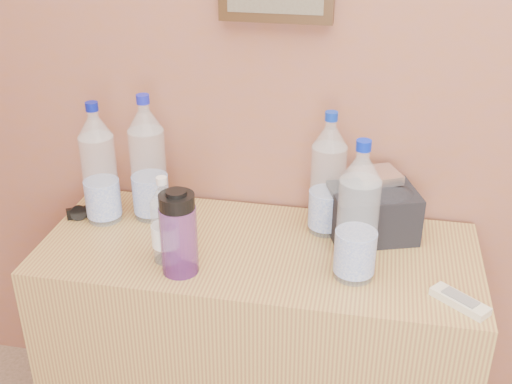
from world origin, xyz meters
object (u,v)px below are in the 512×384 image
(nalgene_bottle, at_px, (179,233))
(ac_remote, at_px, (460,301))
(pet_large_a, at_px, (99,170))
(pet_large_c, at_px, (328,180))
(dresser, at_px, (258,353))
(pet_large_d, at_px, (358,219))
(pet_small, at_px, (165,224))
(foil_packet, at_px, (376,176))
(pet_large_b, at_px, (148,165))
(sunglasses, at_px, (89,211))
(toiletry_bag, at_px, (373,210))

(nalgene_bottle, distance_m, ac_remote, 0.69)
(pet_large_a, distance_m, pet_large_c, 0.63)
(dresser, xyz_separation_m, pet_large_d, (0.26, -0.08, 0.53))
(pet_large_a, relative_size, pet_large_d, 0.97)
(pet_small, relative_size, ac_remote, 1.67)
(foil_packet, bearing_deg, pet_large_b, -176.31)
(sunglasses, bearing_deg, pet_large_b, -19.11)
(pet_large_d, height_order, toiletry_bag, pet_large_d)
(dresser, height_order, ac_remote, ac_remote)
(dresser, distance_m, ac_remote, 0.65)
(pet_large_b, distance_m, pet_large_c, 0.50)
(foil_packet, bearing_deg, toiletry_bag, -91.71)
(sunglasses, bearing_deg, foil_packet, -25.86)
(dresser, height_order, sunglasses, sunglasses)
(pet_large_b, distance_m, ac_remote, 0.90)
(pet_large_b, relative_size, foil_packet, 3.10)
(pet_large_d, height_order, ac_remote, pet_large_d)
(pet_large_c, xyz_separation_m, pet_small, (-0.39, -0.23, -0.05))
(pet_large_d, bearing_deg, ac_remote, -16.09)
(nalgene_bottle, relative_size, toiletry_bag, 0.99)
(pet_large_b, relative_size, toiletry_bag, 1.62)
(pet_large_b, height_order, foil_packet, pet_large_b)
(pet_large_c, distance_m, toiletry_bag, 0.15)
(pet_small, relative_size, toiletry_bag, 1.04)
(pet_small, bearing_deg, pet_large_c, 30.66)
(pet_large_a, bearing_deg, foil_packet, 6.55)
(pet_small, height_order, nalgene_bottle, pet_small)
(ac_remote, relative_size, toiletry_bag, 0.62)
(sunglasses, bearing_deg, pet_large_c, -27.00)
(pet_large_c, xyz_separation_m, foil_packet, (0.13, 0.03, 0.01))
(ac_remote, height_order, toiletry_bag, toiletry_bag)
(dresser, xyz_separation_m, pet_large_b, (-0.34, 0.11, 0.53))
(pet_large_a, bearing_deg, nalgene_bottle, -35.92)
(pet_large_c, height_order, pet_small, pet_large_c)
(pet_large_b, relative_size, nalgene_bottle, 1.63)
(pet_large_b, xyz_separation_m, toiletry_bag, (0.63, 0.01, -0.09))
(toiletry_bag, bearing_deg, nalgene_bottle, -168.75)
(sunglasses, distance_m, foil_packet, 0.83)
(dresser, bearing_deg, ac_remote, -17.01)
(pet_small, distance_m, foil_packet, 0.58)
(dresser, relative_size, sunglasses, 9.32)
(dresser, relative_size, pet_large_c, 3.34)
(pet_small, relative_size, foil_packet, 1.99)
(foil_packet, bearing_deg, nalgene_bottle, -147.20)
(pet_large_b, bearing_deg, sunglasses, -167.60)
(pet_small, bearing_deg, nalgene_bottle, -40.78)
(pet_small, bearing_deg, foil_packet, 26.45)
(dresser, xyz_separation_m, sunglasses, (-0.52, 0.07, 0.38))
(pet_large_a, relative_size, foil_packet, 2.98)
(nalgene_bottle, relative_size, foil_packet, 1.90)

